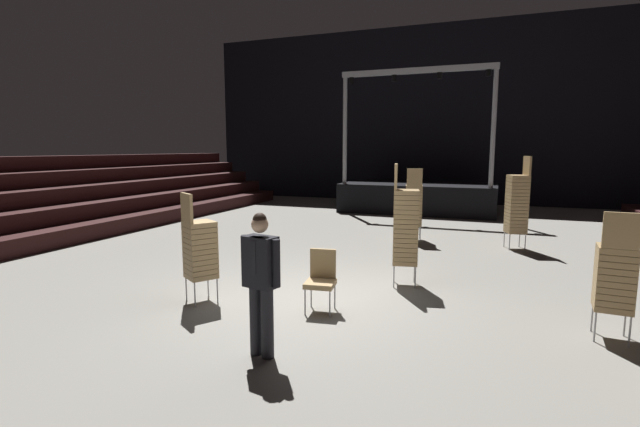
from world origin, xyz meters
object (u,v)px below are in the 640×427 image
object	(u,v)px
man_with_tie	(260,276)
chair_stack_rear_left	(517,203)
chair_stack_front_left	(615,276)
loose_chair_near_man	(321,277)
stage_riser	(418,195)
chair_stack_mid_centre	(200,248)
chair_stack_mid_left	(405,225)
chair_stack_front_right	(414,204)

from	to	relation	value
man_with_tie	chair_stack_rear_left	world-z (taller)	chair_stack_rear_left
chair_stack_front_left	loose_chair_near_man	bearing A→B (deg)	-170.64
stage_riser	chair_stack_rear_left	distance (m)	6.97
stage_riser	man_with_tie	size ratio (longest dim) A/B	3.35
chair_stack_mid_centre	man_with_tie	bearing A→B (deg)	-4.27
loose_chair_near_man	chair_stack_mid_centre	bearing A→B (deg)	1.52
man_with_tie	chair_stack_mid_centre	bearing A→B (deg)	-25.14
man_with_tie	chair_stack_rear_left	xyz separation A→B (m)	(3.03, 7.63, 0.16)
chair_stack_rear_left	chair_stack_mid_centre	bearing A→B (deg)	123.52
man_with_tie	chair_stack_mid_centre	world-z (taller)	chair_stack_mid_centre
chair_stack_front_left	chair_stack_mid_centre	distance (m)	5.95
chair_stack_mid_left	chair_stack_rear_left	bearing A→B (deg)	142.13
stage_riser	chair_stack_rear_left	size ratio (longest dim) A/B	2.55
man_with_tie	chair_stack_rear_left	size ratio (longest dim) A/B	0.76
man_with_tie	stage_riser	bearing A→B (deg)	-76.85
loose_chair_near_man	chair_stack_front_right	bearing A→B (deg)	-101.52
chair_stack_mid_left	chair_stack_mid_centre	world-z (taller)	chair_stack_mid_left
chair_stack_front_right	chair_stack_mid_left	xyz separation A→B (m)	(0.58, -4.28, 0.13)
stage_riser	chair_stack_front_right	bearing A→B (deg)	-82.08
chair_stack_front_right	chair_stack_mid_left	size ratio (longest dim) A/B	0.89
chair_stack_front_left	chair_stack_front_right	bearing A→B (deg)	126.29
chair_stack_mid_left	chair_stack_mid_centre	bearing A→B (deg)	-65.85
chair_stack_front_left	chair_stack_rear_left	size ratio (longest dim) A/B	0.74
stage_riser	chair_stack_front_right	size ratio (longest dim) A/B	2.99
stage_riser	chair_stack_mid_left	bearing A→B (deg)	-82.14
chair_stack_front_left	chair_stack_rear_left	bearing A→B (deg)	104.54
man_with_tie	chair_stack_mid_left	distance (m)	3.68
chair_stack_front_left	chair_stack_rear_left	xyz separation A→B (m)	(-1.01, 5.53, 0.29)
chair_stack_front_right	chair_stack_mid_centre	bearing A→B (deg)	-121.00
man_with_tie	chair_stack_front_left	distance (m)	4.55
stage_riser	man_with_tie	world-z (taller)	stage_riser
chair_stack_mid_left	loose_chair_near_man	size ratio (longest dim) A/B	2.35
man_with_tie	chair_stack_mid_left	bearing A→B (deg)	-94.78
chair_stack_mid_left	chair_stack_mid_centre	xyz separation A→B (m)	(-2.91, -2.13, -0.21)
man_with_tie	loose_chair_near_man	size ratio (longest dim) A/B	1.85
stage_riser	chair_stack_mid_left	xyz separation A→B (m)	(1.40, -10.16, 0.47)
stage_riser	chair_stack_mid_centre	bearing A→B (deg)	-97.02
chair_stack_front_right	chair_stack_mid_centre	xyz separation A→B (m)	(-2.33, -6.41, -0.08)
man_with_tie	chair_stack_rear_left	distance (m)	8.21
man_with_tie	chair_stack_front_left	xyz separation A→B (m)	(4.03, 2.09, -0.13)
man_with_tie	chair_stack_front_left	size ratio (longest dim) A/B	1.02
chair_stack_mid_left	loose_chair_near_man	distance (m)	2.10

